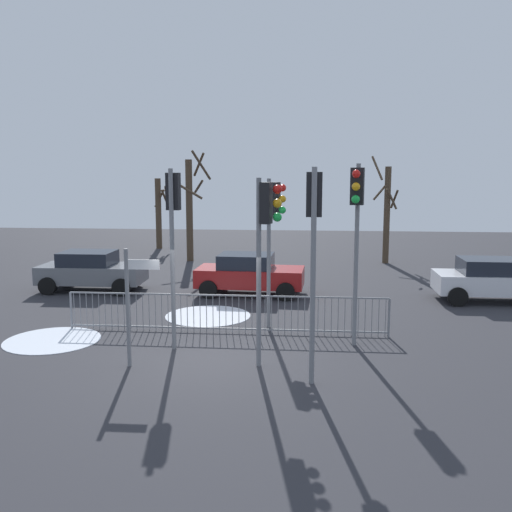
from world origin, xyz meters
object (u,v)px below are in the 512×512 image
(traffic_light_foreground_right, at_px, (314,226))
(car_white_mid, at_px, (492,279))
(bare_tree_left, at_px, (387,212))
(traffic_light_rear_left, at_px, (174,218))
(car_red_near, at_px, (249,273))
(bare_tree_centre, at_px, (160,211))
(traffic_light_mid_left, at_px, (265,230))
(traffic_light_rear_right, at_px, (274,219))
(traffic_light_foreground_left, at_px, (357,214))
(bare_tree_right, at_px, (190,206))
(car_grey_far, at_px, (91,270))
(direction_sign_post, at_px, (130,301))

(traffic_light_foreground_right, bearing_deg, car_white_mid, 52.44)
(bare_tree_left, bearing_deg, traffic_light_rear_left, -116.87)
(traffic_light_rear_left, distance_m, car_white_mid, 11.49)
(car_red_near, xyz_separation_m, car_white_mid, (8.33, -0.37, 0.00))
(traffic_light_foreground_right, bearing_deg, bare_tree_centre, 113.21)
(traffic_light_mid_left, bearing_deg, bare_tree_left, 172.56)
(traffic_light_mid_left, xyz_separation_m, bare_tree_centre, (-7.52, 19.39, -0.93))
(traffic_light_rear_right, bearing_deg, traffic_light_mid_left, 24.15)
(bare_tree_left, bearing_deg, traffic_light_foreground_left, -100.95)
(traffic_light_mid_left, height_order, traffic_light_rear_right, traffic_light_mid_left)
(traffic_light_rear_left, distance_m, traffic_light_rear_right, 3.04)
(traffic_light_foreground_left, xyz_separation_m, traffic_light_rear_right, (-2.12, 1.51, -0.27))
(traffic_light_foreground_left, height_order, bare_tree_right, bare_tree_right)
(traffic_light_mid_left, height_order, traffic_light_rear_left, traffic_light_rear_left)
(car_white_mid, bearing_deg, traffic_light_rear_left, -147.37)
(car_red_near, distance_m, car_white_mid, 8.34)
(traffic_light_mid_left, height_order, car_red_near, traffic_light_mid_left)
(car_grey_far, relative_size, bare_tree_centre, 0.95)
(traffic_light_rear_right, relative_size, direction_sign_post, 1.56)
(car_white_mid, distance_m, bare_tree_left, 8.57)
(traffic_light_foreground_left, xyz_separation_m, car_red_near, (-3.24, 5.85, -2.58))
(direction_sign_post, distance_m, car_white_mid, 12.62)
(traffic_light_mid_left, distance_m, bare_tree_left, 15.90)
(bare_tree_left, bearing_deg, traffic_light_foreground_right, -102.99)
(bare_tree_left, xyz_separation_m, bare_tree_centre, (-12.25, 4.22, -0.30))
(traffic_light_mid_left, xyz_separation_m, bare_tree_left, (4.73, 15.17, -0.63))
(traffic_light_rear_left, bearing_deg, traffic_light_mid_left, -21.71)
(traffic_light_foreground_right, xyz_separation_m, car_grey_far, (-8.08, 8.45, -2.51))
(traffic_light_foreground_right, height_order, bare_tree_left, bare_tree_left)
(direction_sign_post, relative_size, bare_tree_right, 0.50)
(car_white_mid, distance_m, bare_tree_centre, 19.20)
(traffic_light_mid_left, height_order, traffic_light_foreground_right, traffic_light_foreground_right)
(traffic_light_mid_left, distance_m, traffic_light_foreground_right, 1.32)
(traffic_light_foreground_left, relative_size, bare_tree_centre, 1.13)
(car_grey_far, height_order, bare_tree_centre, bare_tree_centre)
(car_red_near, distance_m, car_grey_far, 5.91)
(traffic_light_rear_left, bearing_deg, bare_tree_right, 106.18)
(traffic_light_rear_right, xyz_separation_m, car_grey_far, (-7.03, 4.48, -2.31))
(traffic_light_mid_left, xyz_separation_m, car_grey_far, (-7.03, 7.65, -2.35))
(traffic_light_mid_left, relative_size, traffic_light_rear_right, 1.01)
(bare_tree_centre, bearing_deg, traffic_light_rear_right, -65.15)
(traffic_light_mid_left, bearing_deg, traffic_light_foreground_left, 138.09)
(bare_tree_right, bearing_deg, bare_tree_left, 1.19)
(direction_sign_post, bearing_deg, traffic_light_mid_left, 3.95)
(bare_tree_left, bearing_deg, traffic_light_mid_left, -107.31)
(direction_sign_post, relative_size, car_white_mid, 0.70)
(car_red_near, height_order, bare_tree_centre, bare_tree_centre)
(traffic_light_mid_left, bearing_deg, direction_sign_post, -75.17)
(traffic_light_foreground_left, distance_m, traffic_light_foreground_right, 2.69)
(direction_sign_post, bearing_deg, bare_tree_left, 62.39)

